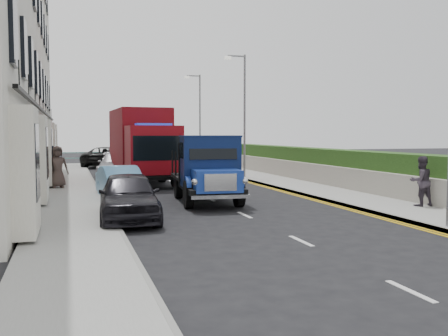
{
  "coord_description": "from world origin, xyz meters",
  "views": [
    {
      "loc": [
        -5.29,
        -12.7,
        2.57
      ],
      "look_at": [
        -0.21,
        3.51,
        1.4
      ],
      "focal_mm": 40.0,
      "sensor_mm": 36.0,
      "label": 1
    }
  ],
  "objects_px": {
    "bedford_lorry": "(209,173)",
    "red_lorry": "(142,144)",
    "lamp_mid": "(243,108)",
    "parked_car_front": "(129,196)",
    "lamp_far": "(198,115)"
  },
  "relations": [
    {
      "from": "lamp_far",
      "to": "parked_car_front",
      "type": "bearing_deg",
      "value": -109.59
    },
    {
      "from": "lamp_far",
      "to": "red_lorry",
      "type": "distance_m",
      "value": 12.29
    },
    {
      "from": "bedford_lorry",
      "to": "red_lorry",
      "type": "relative_size",
      "value": 0.72
    },
    {
      "from": "lamp_mid",
      "to": "red_lorry",
      "type": "xyz_separation_m",
      "value": [
        -5.77,
        -0.68,
        -1.95
      ]
    },
    {
      "from": "bedford_lorry",
      "to": "parked_car_front",
      "type": "distance_m",
      "value": 4.09
    },
    {
      "from": "red_lorry",
      "to": "parked_car_front",
      "type": "relative_size",
      "value": 1.76
    },
    {
      "from": "lamp_mid",
      "to": "bedford_lorry",
      "type": "relative_size",
      "value": 1.3
    },
    {
      "from": "bedford_lorry",
      "to": "red_lorry",
      "type": "distance_m",
      "value": 8.78
    },
    {
      "from": "lamp_far",
      "to": "red_lorry",
      "type": "height_order",
      "value": "lamp_far"
    },
    {
      "from": "lamp_mid",
      "to": "lamp_far",
      "type": "relative_size",
      "value": 1.0
    },
    {
      "from": "bedford_lorry",
      "to": "parked_car_front",
      "type": "relative_size",
      "value": 1.27
    },
    {
      "from": "red_lorry",
      "to": "parked_car_front",
      "type": "height_order",
      "value": "red_lorry"
    },
    {
      "from": "lamp_mid",
      "to": "red_lorry",
      "type": "height_order",
      "value": "lamp_mid"
    },
    {
      "from": "bedford_lorry",
      "to": "lamp_far",
      "type": "bearing_deg",
      "value": 81.93
    },
    {
      "from": "lamp_mid",
      "to": "parked_car_front",
      "type": "relative_size",
      "value": 1.65
    }
  ]
}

